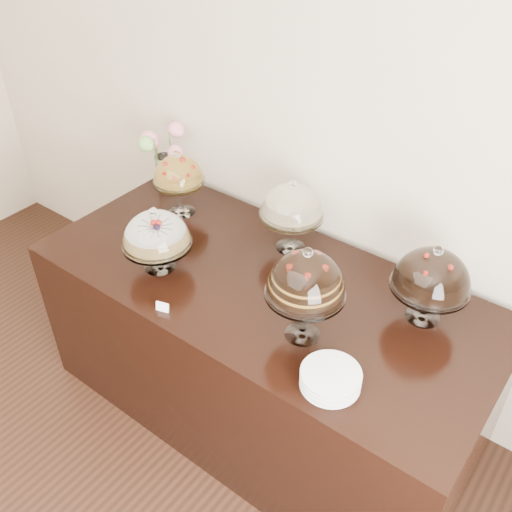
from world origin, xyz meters
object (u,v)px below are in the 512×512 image
Objects in this scene: cake_stand_choco_layer at (306,278)px; cake_stand_cheesecake at (292,204)px; flower_vase at (162,154)px; cake_stand_dark_choco at (433,274)px; plate_stack at (330,379)px; cake_stand_fruit_tart at (178,173)px; cake_stand_sugar_sponge at (156,232)px; display_counter at (262,349)px.

cake_stand_choco_layer is 0.62m from cake_stand_cheesecake.
cake_stand_dark_choco is at bearing -4.20° from flower_vase.
flower_vase is 1.70× the size of plate_stack.
plate_stack is at bearing -24.13° from flower_vase.
cake_stand_fruit_tart is 1.41m from plate_stack.
cake_stand_sugar_sponge is 0.65m from cake_stand_cheesecake.
cake_stand_choco_layer is 1.21× the size of cake_stand_fruit_tart.
cake_stand_choco_layer is at bearing 2.38° from cake_stand_sugar_sponge.
cake_stand_sugar_sponge is 0.75× the size of cake_stand_choco_layer.
cake_stand_cheesecake is 0.92m from flower_vase.
flower_vase reaches higher than plate_stack.
display_counter is at bearing 24.17° from cake_stand_sugar_sponge.
plate_stack is (1.03, -0.13, -0.16)m from cake_stand_sugar_sponge.
cake_stand_choco_layer reaches higher than display_counter.
plate_stack is (0.23, -0.17, -0.26)m from cake_stand_choco_layer.
cake_stand_cheesecake is 0.75m from cake_stand_dark_choco.
flower_vase is (-0.91, 0.05, -0.04)m from cake_stand_cheesecake.
cake_stand_choco_layer reaches higher than plate_stack.
flower_vase is at bearing 132.44° from cake_stand_sugar_sponge.
cake_stand_fruit_tart is at bearing -27.72° from flower_vase.
cake_stand_choco_layer is (0.34, -0.17, 0.75)m from display_counter.
cake_stand_cheesecake is 0.66m from cake_stand_fruit_tart.
cake_stand_dark_choco is (1.15, 0.43, 0.04)m from cake_stand_sugar_sponge.
plate_stack is (0.62, -0.64, -0.21)m from cake_stand_cheesecake.
display_counter is 0.84m from cake_stand_choco_layer.
cake_stand_choco_layer is 0.54m from cake_stand_dark_choco.
cake_stand_cheesecake is 1.04× the size of cake_stand_fruit_tart.
cake_stand_fruit_tart is at bearing 156.61° from plate_stack.
cake_stand_dark_choco is at bearing 20.66° from cake_stand_sugar_sponge.
cake_stand_sugar_sponge is 1.05m from plate_stack.
cake_stand_choco_layer is 1.18× the size of cake_stand_dark_choco.
cake_stand_sugar_sponge is 1.49× the size of plate_stack.
cake_stand_choco_layer is 1.16× the size of cake_stand_cheesecake.
cake_stand_choco_layer reaches higher than cake_stand_cheesecake.
cake_stand_fruit_tart is 0.97× the size of flower_vase.
cake_stand_dark_choco reaches higher than cake_stand_sugar_sponge.
flower_vase reaches higher than cake_stand_fruit_tart.
cake_stand_fruit_tart is 0.29m from flower_vase.
cake_stand_sugar_sponge is 0.87× the size of flower_vase.
display_counter is 0.82m from plate_stack.
cake_stand_choco_layer is 0.39m from plate_stack.
cake_stand_sugar_sponge is at bearing -128.56° from cake_stand_cheesecake.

